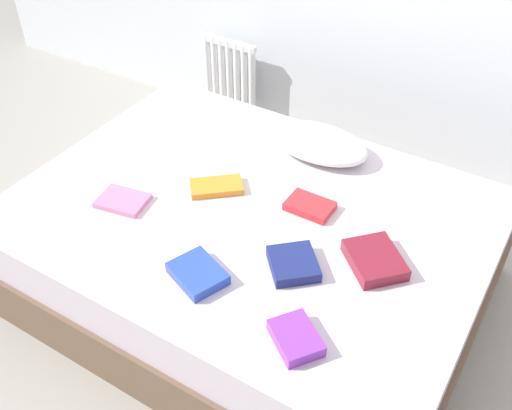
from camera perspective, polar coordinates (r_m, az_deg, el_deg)
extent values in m
plane|color=#9E998E|center=(2.85, -0.53, -7.97)|extent=(8.00, 8.00, 0.00)
cube|color=brown|center=(2.75, -0.55, -6.01)|extent=(2.00, 1.50, 0.28)
cube|color=silver|center=(2.58, -0.58, -2.14)|extent=(1.96, 1.46, 0.22)
cylinder|color=white|center=(3.93, -4.63, 12.98)|extent=(0.04, 0.04, 0.47)
cylinder|color=white|center=(3.90, -3.95, 12.80)|extent=(0.04, 0.04, 0.47)
cylinder|color=white|center=(3.87, -3.25, 12.61)|extent=(0.04, 0.04, 0.47)
cylinder|color=white|center=(3.85, -2.55, 12.42)|extent=(0.04, 0.04, 0.47)
cylinder|color=white|center=(3.82, -1.83, 12.22)|extent=(0.04, 0.04, 0.47)
cylinder|color=white|center=(3.79, -1.11, 12.02)|extent=(0.04, 0.04, 0.47)
cylinder|color=white|center=(3.76, -0.38, 11.81)|extent=(0.04, 0.04, 0.47)
cube|color=white|center=(3.75, -2.64, 15.32)|extent=(0.38, 0.04, 0.04)
cube|color=white|center=(3.95, -2.46, 9.67)|extent=(0.38, 0.04, 0.04)
ellipsoid|color=white|center=(2.81, 6.05, 5.98)|extent=(0.49, 0.29, 0.11)
cube|color=purple|center=(2.01, 3.86, -12.68)|extent=(0.23, 0.22, 0.05)
cube|color=red|center=(2.50, 5.21, -0.10)|extent=(0.19, 0.13, 0.03)
cube|color=pink|center=(2.59, -12.75, 0.41)|extent=(0.23, 0.19, 0.02)
cube|color=maroon|center=(2.28, 11.39, -5.21)|extent=(0.29, 0.29, 0.05)
cube|color=orange|center=(2.60, -3.84, 1.79)|extent=(0.25, 0.24, 0.03)
cube|color=navy|center=(2.23, 3.62, -5.69)|extent=(0.25, 0.25, 0.05)
cube|color=#2847B7|center=(2.21, -5.65, -6.61)|extent=(0.25, 0.22, 0.04)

